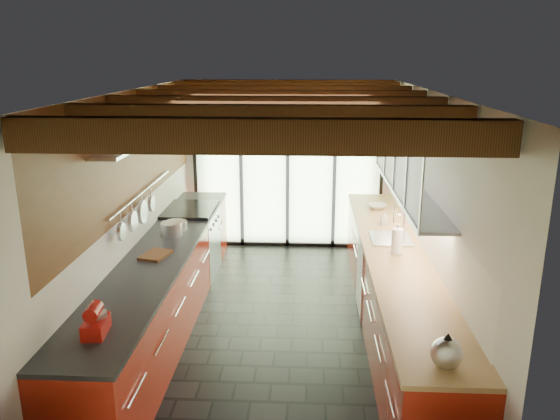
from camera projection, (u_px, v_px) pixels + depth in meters
The scene contains 18 objects.
ground at pixel (278, 325), 6.19m from camera, with size 5.50×5.50×0.00m, color black.
room_shell at pixel (278, 184), 5.73m from camera, with size 5.50×5.50×5.50m.
ceiling_beams at pixel (280, 103), 5.88m from camera, with size 3.14×5.06×4.90m.
glass_door at pixel (288, 143), 8.32m from camera, with size 2.95×0.10×2.90m.
left_counter at pixel (165, 286), 6.13m from camera, with size 0.68×5.00×0.92m.
range_stove at pixel (192, 242), 7.52m from camera, with size 0.66×0.90×0.97m.
right_counter at pixel (393, 290), 6.00m from camera, with size 0.68×5.00×0.92m.
sink_assembly at pixel (392, 236), 6.24m from camera, with size 0.45×0.52×0.43m.
upper_cabinets_right at pixel (411, 161), 5.90m from camera, with size 0.34×3.00×3.00m.
left_wall_fixtures at pixel (143, 158), 5.88m from camera, with size 0.28×2.60×0.96m.
stand_mixer at pixel (96, 322), 4.12m from camera, with size 0.18×0.29×0.25m.
pot_large at pixel (171, 229), 6.37m from camera, with size 0.25×0.25×0.16m, color silver.
pot_small at pixel (176, 226), 6.58m from camera, with size 0.27×0.27×0.10m, color silver.
cutting_board at pixel (156, 255), 5.72m from camera, with size 0.24×0.34×0.03m, color brown.
kettle at pixel (447, 351), 3.68m from camera, with size 0.24×0.28×0.26m.
paper_towel at pixel (397, 241), 5.77m from camera, with size 0.13×0.13×0.32m.
soap_bottle at pixel (384, 218), 6.78m from camera, with size 0.07×0.08×0.16m, color silver.
bowl at pixel (377, 206), 7.50m from camera, with size 0.25×0.25×0.06m, color silver.
Camera 1 is at (0.32, -5.58, 2.96)m, focal length 35.00 mm.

